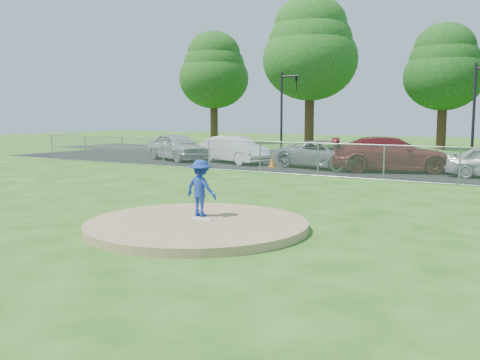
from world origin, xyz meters
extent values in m
plane|color=#235713|center=(0.00, 10.00, 0.00)|extent=(120.00, 120.00, 0.00)
cylinder|color=#9D7D56|center=(0.00, 0.00, 0.10)|extent=(5.40, 5.40, 0.20)
cube|color=white|center=(0.00, 0.20, 0.22)|extent=(0.60, 0.15, 0.04)
cube|color=gray|center=(0.00, 12.00, 0.75)|extent=(40.00, 0.06, 1.50)
cube|color=black|center=(0.00, 16.50, 0.01)|extent=(50.00, 8.00, 0.01)
cube|color=black|center=(0.00, 24.00, 0.00)|extent=(60.00, 7.00, 0.01)
cylinder|color=#3A2715|center=(-22.00, 33.00, 2.10)|extent=(0.74, 0.74, 4.20)
ellipsoid|color=#174813|center=(-22.00, 33.00, 6.22)|extent=(6.72, 6.72, 5.71)
ellipsoid|color=#174813|center=(-22.00, 33.00, 7.39)|extent=(5.91, 5.91, 5.03)
ellipsoid|color=#174813|center=(-22.00, 33.00, 8.57)|extent=(5.11, 5.11, 4.34)
cylinder|color=#3B2315|center=(-11.00, 31.00, 2.45)|extent=(0.78, 0.78, 4.90)
ellipsoid|color=#195115|center=(-11.00, 31.00, 7.25)|extent=(7.84, 7.84, 6.66)
ellipsoid|color=#195115|center=(-11.00, 31.00, 8.62)|extent=(6.90, 6.90, 5.86)
ellipsoid|color=#195115|center=(-11.00, 31.00, 10.00)|extent=(5.96, 5.96, 5.06)
cylinder|color=#382314|center=(-1.00, 34.00, 1.92)|extent=(0.72, 0.72, 3.85)
ellipsoid|color=#144612|center=(-1.00, 34.00, 5.70)|extent=(6.16, 6.16, 5.24)
ellipsoid|color=#144612|center=(-1.00, 34.00, 6.78)|extent=(5.42, 5.42, 4.61)
ellipsoid|color=#144612|center=(-1.00, 34.00, 7.85)|extent=(4.68, 4.68, 3.98)
cylinder|color=black|center=(-9.00, 22.00, 2.80)|extent=(0.16, 0.16, 5.60)
cylinder|color=black|center=(-8.40, 22.00, 5.30)|extent=(1.20, 0.12, 0.12)
imported|color=black|center=(-7.92, 22.00, 4.80)|extent=(0.16, 0.20, 1.00)
cylinder|color=black|center=(3.00, 22.00, 2.80)|extent=(0.16, 0.16, 5.60)
imported|color=navy|center=(-0.31, 0.61, 0.92)|extent=(0.98, 0.63, 1.44)
cone|color=orange|center=(-5.75, 14.63, 0.32)|extent=(0.32, 0.32, 0.62)
imported|color=#ACACB1|center=(-12.74, 15.40, 0.84)|extent=(5.25, 3.62, 1.66)
imported|color=white|center=(-8.69, 15.56, 0.78)|extent=(4.96, 3.04, 1.54)
imported|color=gray|center=(-2.99, 15.37, 0.73)|extent=(5.64, 3.61, 1.45)
imported|color=maroon|center=(0.33, 15.56, 0.86)|extent=(6.30, 4.36, 1.69)
camera|label=1|loc=(7.57, -10.33, 2.77)|focal=40.00mm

